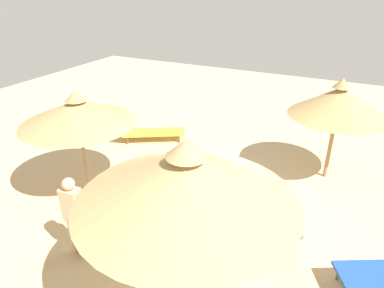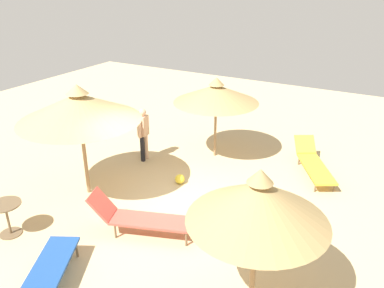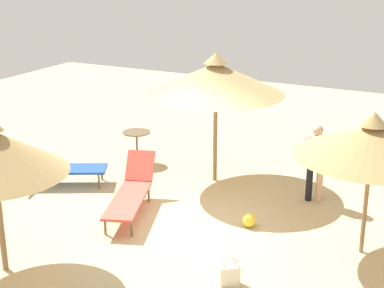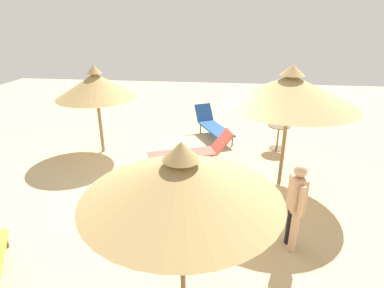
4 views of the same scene
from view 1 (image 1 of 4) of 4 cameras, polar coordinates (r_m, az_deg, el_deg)
name	(u,v)px [view 1 (image 1 of 4)]	position (r m, az deg, el deg)	size (l,w,h in m)	color
ground	(218,219)	(7.22, 4.29, -12.31)	(24.00, 24.00, 0.10)	tan
parasol_umbrella_front	(187,179)	(4.18, -0.87, -5.79)	(2.83, 2.83, 2.74)	olive
parasol_umbrella_back	(77,112)	(7.51, -18.44, 5.07)	(2.42, 2.42, 2.37)	olive
parasol_umbrella_far_left	(339,102)	(8.36, 23.15, 6.44)	(2.17, 2.17, 2.46)	olive
lounge_chair_edge	(275,217)	(6.69, 13.66, -11.74)	(1.24, 2.24, 0.88)	#CC4C3F
lounge_chair_center	(145,131)	(10.28, -7.83, 2.12)	(2.21, 1.61, 0.69)	gold
person_standing_far_right	(74,213)	(6.15, -19.03, -10.75)	(0.48, 0.25, 1.56)	black
handbag	(185,162)	(8.78, -1.10, -3.01)	(0.34, 0.29, 0.46)	beige
beach_ball	(162,209)	(7.22, -4.96, -10.63)	(0.25, 0.25, 0.25)	yellow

